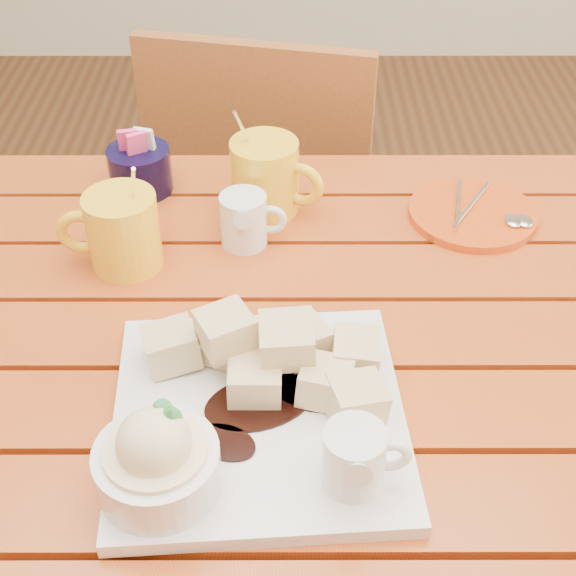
{
  "coord_description": "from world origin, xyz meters",
  "views": [
    {
      "loc": [
        0.05,
        -0.67,
        1.37
      ],
      "look_at": [
        0.05,
        -0.01,
        0.82
      ],
      "focal_mm": 50.0,
      "sensor_mm": 36.0,
      "label": 1
    }
  ],
  "objects_px": {
    "dessert_plate": "(242,415)",
    "orange_saucer": "(474,214)",
    "table": "(249,397)",
    "coffee_mug_right": "(267,176)",
    "chair_far": "(270,205)",
    "coffee_mug_left": "(121,230)"
  },
  "relations": [
    {
      "from": "dessert_plate",
      "to": "coffee_mug_right",
      "type": "distance_m",
      "value": 0.41
    },
    {
      "from": "chair_far",
      "to": "coffee_mug_left",
      "type": "bearing_deg",
      "value": 84.85
    },
    {
      "from": "chair_far",
      "to": "orange_saucer",
      "type": "bearing_deg",
      "value": 135.79
    },
    {
      "from": "orange_saucer",
      "to": "coffee_mug_right",
      "type": "bearing_deg",
      "value": 175.61
    },
    {
      "from": "coffee_mug_left",
      "to": "chair_far",
      "type": "distance_m",
      "value": 0.65
    },
    {
      "from": "dessert_plate",
      "to": "chair_far",
      "type": "distance_m",
      "value": 0.87
    },
    {
      "from": "table",
      "to": "coffee_mug_right",
      "type": "relative_size",
      "value": 7.84
    },
    {
      "from": "table",
      "to": "chair_far",
      "type": "height_order",
      "value": "chair_far"
    },
    {
      "from": "dessert_plate",
      "to": "coffee_mug_left",
      "type": "height_order",
      "value": "coffee_mug_left"
    },
    {
      "from": "dessert_plate",
      "to": "orange_saucer",
      "type": "distance_m",
      "value": 0.49
    },
    {
      "from": "table",
      "to": "chair_far",
      "type": "distance_m",
      "value": 0.68
    },
    {
      "from": "dessert_plate",
      "to": "table",
      "type": "bearing_deg",
      "value": 90.97
    },
    {
      "from": "dessert_plate",
      "to": "coffee_mug_right",
      "type": "bearing_deg",
      "value": 87.66
    },
    {
      "from": "dessert_plate",
      "to": "orange_saucer",
      "type": "xyz_separation_m",
      "value": [
        0.3,
        0.38,
        -0.03
      ]
    },
    {
      "from": "coffee_mug_left",
      "to": "orange_saucer",
      "type": "xyz_separation_m",
      "value": [
        0.46,
        0.1,
        -0.04
      ]
    },
    {
      "from": "table",
      "to": "orange_saucer",
      "type": "relative_size",
      "value": 6.97
    },
    {
      "from": "table",
      "to": "dessert_plate",
      "type": "xyz_separation_m",
      "value": [
        0.0,
        -0.15,
        0.14
      ]
    },
    {
      "from": "coffee_mug_left",
      "to": "coffee_mug_right",
      "type": "height_order",
      "value": "coffee_mug_right"
    },
    {
      "from": "dessert_plate",
      "to": "chair_far",
      "type": "relative_size",
      "value": 0.36
    },
    {
      "from": "coffee_mug_left",
      "to": "chair_far",
      "type": "height_order",
      "value": "coffee_mug_left"
    },
    {
      "from": "coffee_mug_left",
      "to": "coffee_mug_right",
      "type": "bearing_deg",
      "value": 33.26
    },
    {
      "from": "coffee_mug_right",
      "to": "chair_far",
      "type": "height_order",
      "value": "coffee_mug_right"
    }
  ]
}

